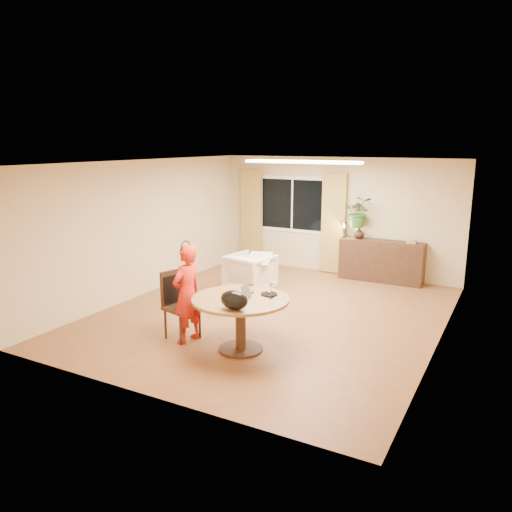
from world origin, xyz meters
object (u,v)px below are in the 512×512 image
at_px(dining_chair, 182,306).
at_px(child, 187,294).
at_px(armchair, 250,273).
at_px(sideboard, 381,261).
at_px(dining_table, 241,309).

distance_m(dining_chair, child, 0.26).
xyz_separation_m(dining_chair, armchair, (-0.29, 2.66, -0.14)).
bearing_deg(dining_chair, armchair, 111.44).
bearing_deg(armchair, sideboard, -127.58).
bearing_deg(sideboard, dining_chair, -111.37).
relative_size(armchair, sideboard, 0.47).
xyz_separation_m(dining_chair, sideboard, (1.81, 4.63, -0.08)).
height_order(dining_chair, child, child).
height_order(dining_chair, armchair, dining_chair).
distance_m(dining_table, child, 0.88).
height_order(dining_chair, sideboard, dining_chair).
height_order(dining_table, dining_chair, dining_chair).
bearing_deg(child, sideboard, 168.26).
bearing_deg(sideboard, dining_table, -100.02).
height_order(dining_table, armchair, dining_table).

